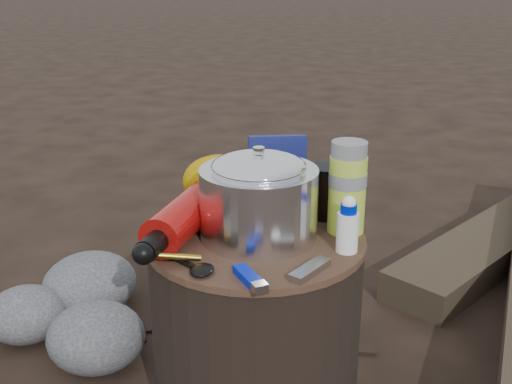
% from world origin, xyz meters
% --- Properties ---
extents(stump, '(0.42, 0.42, 0.39)m').
position_xyz_m(stump, '(0.00, 0.00, 0.19)').
color(stump, black).
rests_on(stump, ground).
extents(log_small, '(0.77, 1.02, 0.09)m').
position_xyz_m(log_small, '(0.63, 0.88, 0.05)').
color(log_small, '#382C21').
rests_on(log_small, ground).
extents(foil_windscreen, '(0.23, 0.23, 0.14)m').
position_xyz_m(foil_windscreen, '(0.00, 0.00, 0.46)').
color(foil_windscreen, silver).
rests_on(foil_windscreen, stump).
extents(camping_pot, '(0.17, 0.17, 0.17)m').
position_xyz_m(camping_pot, '(0.01, -0.01, 0.47)').
color(camping_pot, silver).
rests_on(camping_pot, stump).
extents(fuel_bottle, '(0.11, 0.34, 0.08)m').
position_xyz_m(fuel_bottle, '(-0.14, -0.01, 0.43)').
color(fuel_bottle, '#AD0F0D').
rests_on(fuel_bottle, stump).
extents(thermos, '(0.07, 0.07, 0.18)m').
position_xyz_m(thermos, '(0.17, 0.06, 0.48)').
color(thermos, '#BAD83C').
rests_on(thermos, stump).
extents(travel_mug, '(0.07, 0.07, 0.11)m').
position_xyz_m(travel_mug, '(0.12, 0.13, 0.44)').
color(travel_mug, black).
rests_on(travel_mug, stump).
extents(stuff_sack, '(0.17, 0.14, 0.11)m').
position_xyz_m(stuff_sack, '(-0.11, 0.14, 0.45)').
color(stuff_sack, '#B98500').
rests_on(stuff_sack, stump).
extents(food_pouch, '(0.13, 0.06, 0.16)m').
position_xyz_m(food_pouch, '(0.01, 0.17, 0.47)').
color(food_pouch, navy).
rests_on(food_pouch, stump).
extents(lighter, '(0.07, 0.09, 0.02)m').
position_xyz_m(lighter, '(0.02, -0.18, 0.40)').
color(lighter, '#0018BC').
rests_on(lighter, stump).
extents(multitool, '(0.07, 0.10, 0.01)m').
position_xyz_m(multitool, '(0.12, -0.13, 0.39)').
color(multitool, '#B0B0B5').
rests_on(multitool, stump).
extents(spork, '(0.15, 0.11, 0.01)m').
position_xyz_m(spork, '(-0.12, -0.13, 0.39)').
color(spork, black).
rests_on(spork, stump).
extents(squeeze_bottle, '(0.04, 0.04, 0.10)m').
position_xyz_m(squeeze_bottle, '(0.18, -0.03, 0.44)').
color(squeeze_bottle, white).
rests_on(squeeze_bottle, stump).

